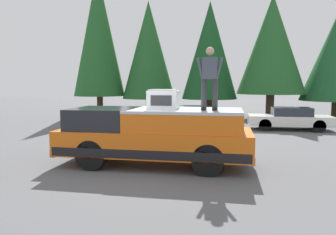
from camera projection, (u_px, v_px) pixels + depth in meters
name	position (u px, v px, depth m)	size (l,w,h in m)	color
ground_plane	(140.00, 165.00, 9.46)	(90.00, 90.00, 0.00)	#565659
pickup_truck	(155.00, 135.00, 9.40)	(2.01, 5.54, 1.65)	orange
compressor_unit	(163.00, 99.00, 9.15)	(0.65, 0.84, 0.56)	silver
person_on_truck_bed	(210.00, 77.00, 8.70)	(0.29, 0.72, 1.69)	#333338
parked_car_white	(290.00, 119.00, 16.66)	(1.64, 4.10, 1.16)	white
parked_car_navy	(184.00, 116.00, 17.82)	(1.64, 4.10, 1.16)	navy
conifer_left	(272.00, 45.00, 21.44)	(4.47, 4.47, 8.18)	#4C3826
conifer_center_left	(210.00, 51.00, 22.94)	(3.92, 3.92, 8.12)	#4C3826
conifer_center_right	(149.00, 50.00, 24.23)	(3.96, 3.96, 8.46)	#4C3826
conifer_right	(98.00, 34.00, 24.29)	(3.81, 3.81, 10.75)	#4C3826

